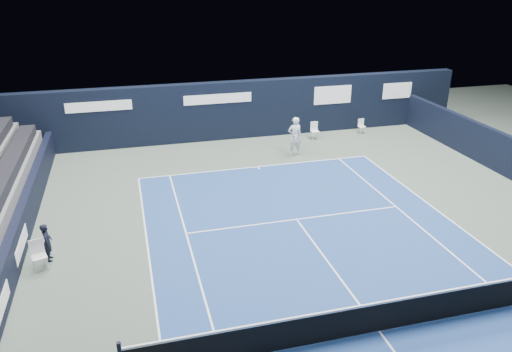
{
  "coord_description": "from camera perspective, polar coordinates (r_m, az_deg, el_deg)",
  "views": [
    {
      "loc": [
        -5.74,
        -9.1,
        8.65
      ],
      "look_at": [
        -1.18,
        7.85,
        1.3
      ],
      "focal_mm": 35.0,
      "sensor_mm": 36.0,
      "label": 1
    }
  ],
  "objects": [
    {
      "name": "folding_chair_back_a",
      "position": [
        27.44,
        6.68,
        5.55
      ],
      "size": [
        0.42,
        0.45,
        0.93
      ],
      "rotation": [
        0.0,
        0.0,
        -0.03
      ],
      "color": "white",
      "rests_on": "ground"
    },
    {
      "name": "ground",
      "position": [
        15.2,
        10.3,
        -12.39
      ],
      "size": [
        48.0,
        48.0,
        0.0
      ],
      "primitive_type": "plane",
      "color": "#47554B",
      "rests_on": "ground"
    },
    {
      "name": "court_markings",
      "position": [
        13.8,
        13.91,
        -16.84
      ],
      "size": [
        11.03,
        23.83,
        0.0
      ],
      "color": "white",
      "rests_on": "court_surface"
    },
    {
      "name": "back_sponsor_wall",
      "position": [
        27.18,
        -2.36,
        7.57
      ],
      "size": [
        26.0,
        0.63,
        3.1
      ],
      "color": "black",
      "rests_on": "ground"
    },
    {
      "name": "line_judge",
      "position": [
        17.19,
        -22.75,
        -7.0
      ],
      "size": [
        0.34,
        0.49,
        1.28
      ],
      "primitive_type": "imported",
      "rotation": [
        0.0,
        0.0,
        1.64
      ],
      "color": "black",
      "rests_on": "ground"
    },
    {
      "name": "tennis_net",
      "position": [
        13.5,
        14.11,
        -15.2
      ],
      "size": [
        12.9,
        0.1,
        1.1
      ],
      "color": "black",
      "rests_on": "ground"
    },
    {
      "name": "line_judge_chair",
      "position": [
        16.9,
        -23.64,
        -8.03
      ],
      "size": [
        0.53,
        0.52,
        0.97
      ],
      "rotation": [
        0.0,
        0.0,
        0.29
      ],
      "color": "silver",
      "rests_on": "ground"
    },
    {
      "name": "side_barrier_left",
      "position": [
        17.5,
        -25.77,
        -7.16
      ],
      "size": [
        0.33,
        22.0,
        1.2
      ],
      "color": "black",
      "rests_on": "ground"
    },
    {
      "name": "folding_chair_back_b",
      "position": [
        28.84,
        11.96,
        5.73
      ],
      "size": [
        0.36,
        0.35,
        0.81
      ],
      "rotation": [
        0.0,
        0.0,
        0.02
      ],
      "color": "white",
      "rests_on": "ground"
    },
    {
      "name": "tennis_player",
      "position": [
        24.73,
        4.45,
        4.57
      ],
      "size": [
        0.73,
        0.87,
        1.94
      ],
      "color": "white",
      "rests_on": "ground"
    },
    {
      "name": "court_surface",
      "position": [
        13.81,
        13.91,
        -16.86
      ],
      "size": [
        10.97,
        23.77,
        0.01
      ],
      "primitive_type": "cube",
      "color": "navy",
      "rests_on": "ground"
    }
  ]
}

